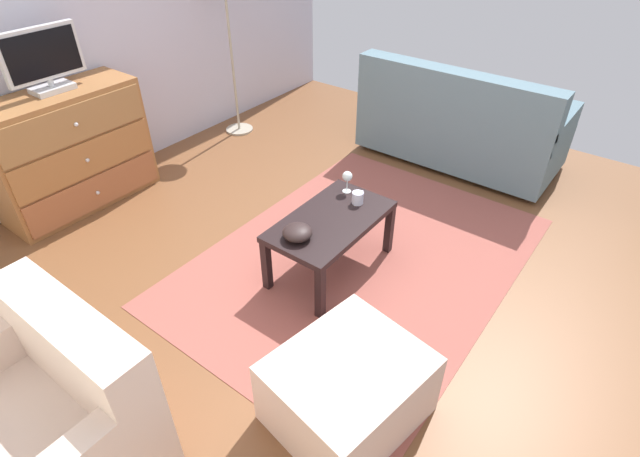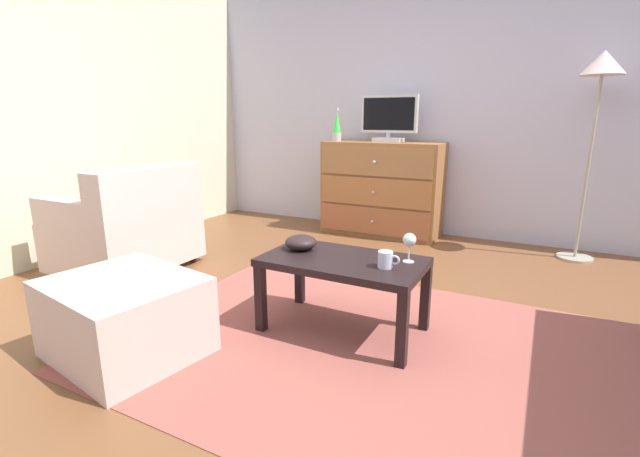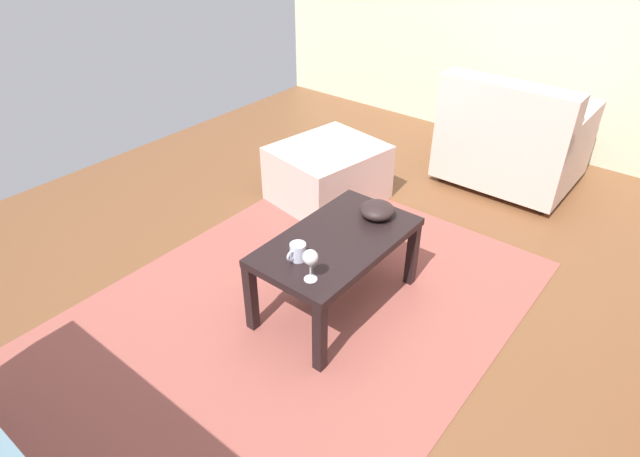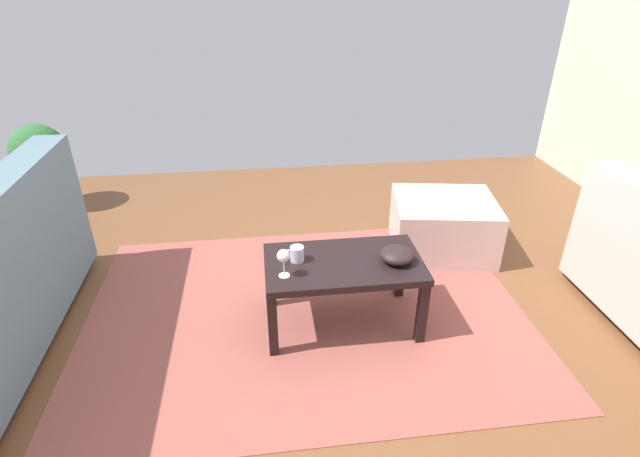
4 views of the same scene
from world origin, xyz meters
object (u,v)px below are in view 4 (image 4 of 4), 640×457
at_px(coffee_table, 343,270).
at_px(mug, 296,254).
at_px(bowl_decorative, 397,255).
at_px(wine_glass, 284,257).
at_px(ottoman, 443,225).
at_px(potted_plant, 41,158).

distance_m(coffee_table, mug, 0.27).
height_order(coffee_table, mug, mug).
xyz_separation_m(coffee_table, bowl_decorative, (-0.29, 0.04, 0.10)).
bearing_deg(mug, wine_glass, 61.50).
relative_size(wine_glass, ottoman, 0.22).
xyz_separation_m(bowl_decorative, ottoman, (-0.57, -0.77, -0.27)).
bearing_deg(coffee_table, bowl_decorative, 171.93).
bearing_deg(potted_plant, bowl_decorative, 142.91).
bearing_deg(bowl_decorative, potted_plant, -37.09).
distance_m(coffee_table, potted_plant, 2.90).
distance_m(ottoman, potted_plant, 3.29).
height_order(ottoman, potted_plant, potted_plant).
bearing_deg(potted_plant, wine_glass, 134.03).
relative_size(mug, ottoman, 0.16).
relative_size(mug, bowl_decorative, 0.62).
relative_size(coffee_table, potted_plant, 1.20).
distance_m(wine_glass, bowl_decorative, 0.63).
distance_m(bowl_decorative, potted_plant, 3.15).
relative_size(mug, potted_plant, 0.16).
xyz_separation_m(wine_glass, ottoman, (-1.19, -0.83, -0.34)).
bearing_deg(wine_glass, coffee_table, -162.54).
distance_m(coffee_table, bowl_decorative, 0.31).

